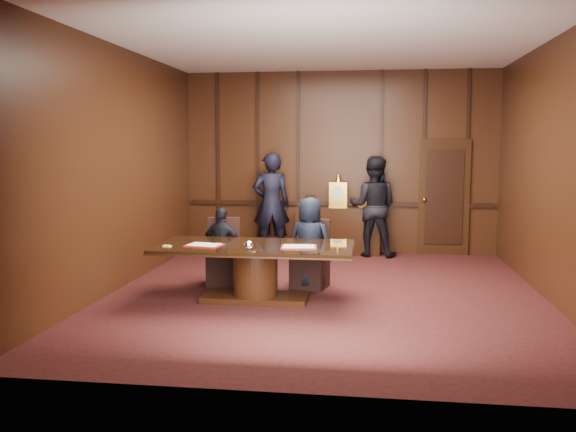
# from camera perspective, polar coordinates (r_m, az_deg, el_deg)

# --- Properties ---
(room) EXTENTS (7.00, 7.04, 3.50)m
(room) POSITION_cam_1_polar(r_m,az_deg,el_deg) (8.54, 4.07, 4.23)
(room) COLOR black
(room) RESTS_ON ground
(sideboard) EXTENTS (1.60, 0.45, 1.54)m
(sideboard) POSITION_cam_1_polar(r_m,az_deg,el_deg) (11.77, 4.70, -1.18)
(sideboard) COLOR black
(sideboard) RESTS_ON ground
(conference_table) EXTENTS (2.62, 1.32, 0.76)m
(conference_table) POSITION_cam_1_polar(r_m,az_deg,el_deg) (8.18, -3.08, -4.43)
(conference_table) COLOR black
(conference_table) RESTS_ON ground
(folder_left) EXTENTS (0.51, 0.40, 0.02)m
(folder_left) POSITION_cam_1_polar(r_m,az_deg,el_deg) (8.14, -7.84, -2.70)
(folder_left) COLOR #B21F10
(folder_left) RESTS_ON conference_table
(folder_right) EXTENTS (0.49, 0.37, 0.02)m
(folder_right) POSITION_cam_1_polar(r_m,az_deg,el_deg) (7.92, 1.03, -2.89)
(folder_right) COLOR #B21F10
(folder_right) RESTS_ON conference_table
(inkstand) EXTENTS (0.20, 0.14, 0.12)m
(inkstand) POSITION_cam_1_polar(r_m,az_deg,el_deg) (7.69, -3.73, -2.84)
(inkstand) COLOR white
(inkstand) RESTS_ON conference_table
(notepad) EXTENTS (0.11, 0.09, 0.01)m
(notepad) POSITION_cam_1_polar(r_m,az_deg,el_deg) (8.15, -11.26, -2.76)
(notepad) COLOR #F3E177
(notepad) RESTS_ON conference_table
(chair_left) EXTENTS (0.55, 0.55, 0.99)m
(chair_left) POSITION_cam_1_polar(r_m,az_deg,el_deg) (9.20, -6.06, -4.60)
(chair_left) COLOR black
(chair_left) RESTS_ON ground
(chair_right) EXTENTS (0.57, 0.57, 0.99)m
(chair_right) POSITION_cam_1_polar(r_m,az_deg,el_deg) (8.98, 2.11, -4.84)
(chair_right) COLOR black
(chair_right) RESTS_ON ground
(signatory_left) EXTENTS (0.73, 0.43, 1.17)m
(signatory_left) POSITION_cam_1_polar(r_m,az_deg,el_deg) (9.07, -6.17, -2.88)
(signatory_left) COLOR black
(signatory_left) RESTS_ON ground
(signatory_right) EXTENTS (0.74, 0.57, 1.34)m
(signatory_right) POSITION_cam_1_polar(r_m,az_deg,el_deg) (8.84, 2.04, -2.54)
(signatory_right) COLOR black
(signatory_right) RESTS_ON ground
(witness_left) EXTENTS (0.81, 0.63, 1.95)m
(witness_left) POSITION_cam_1_polar(r_m,az_deg,el_deg) (11.61, -1.58, 1.16)
(witness_left) COLOR black
(witness_left) RESTS_ON ground
(witness_right) EXTENTS (1.00, 0.82, 1.88)m
(witness_right) POSITION_cam_1_polar(r_m,az_deg,el_deg) (11.54, 7.97, 0.89)
(witness_right) COLOR black
(witness_right) RESTS_ON ground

